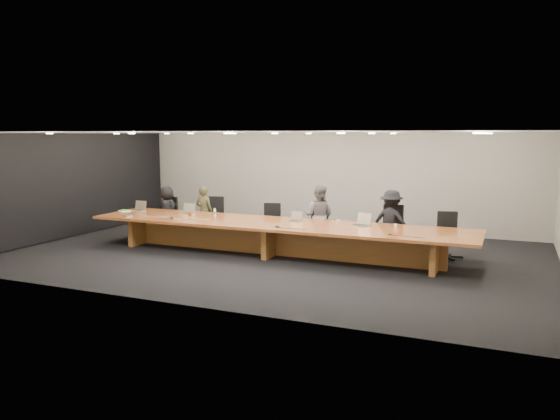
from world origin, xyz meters
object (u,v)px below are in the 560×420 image
(conference_table, at_px, (275,232))
(chair_right, at_px, (391,229))
(laptop_b, at_px, (187,209))
(water_bottle, at_px, (215,213))
(laptop_e, at_px, (361,219))
(amber_mug, at_px, (190,214))
(person_d, at_px, (391,222))
(mic_left, at_px, (172,217))
(chair_left, at_px, (214,217))
(paper_cup_far, at_px, (396,226))
(chair_far_right, at_px, (448,235))
(mic_right, at_px, (390,234))
(person_b, at_px, (204,212))
(chair_mid_right, at_px, (316,225))
(chair_mid_left, at_px, (271,223))
(person_a, at_px, (167,211))
(paper_cup_near, at_px, (338,222))
(laptop_d, at_px, (294,216))
(mic_center, at_px, (277,226))
(av_box, at_px, (128,216))
(chair_far_left, at_px, (166,215))
(person_c, at_px, (319,216))
(laptop_a, at_px, (138,206))

(conference_table, height_order, chair_right, chair_right)
(laptop_b, height_order, water_bottle, laptop_b)
(chair_right, bearing_deg, laptop_e, -117.91)
(amber_mug, bearing_deg, person_d, 13.90)
(water_bottle, height_order, mic_left, water_bottle)
(chair_left, bearing_deg, mic_left, -112.73)
(paper_cup_far, xyz_separation_m, mic_left, (-5.24, -0.71, -0.03))
(chair_far_right, height_order, mic_right, chair_far_right)
(person_b, height_order, person_d, person_d)
(chair_mid_right, bearing_deg, chair_mid_left, -174.37)
(chair_mid_right, xyz_separation_m, amber_mug, (-2.86, -1.23, 0.28))
(chair_far_right, relative_size, laptop_b, 3.15)
(conference_table, bearing_deg, person_a, 163.09)
(chair_far_right, xyz_separation_m, mic_left, (-6.24, -1.55, 0.24))
(laptop_e, relative_size, paper_cup_near, 3.61)
(chair_left, xyz_separation_m, mic_right, (5.11, -1.84, 0.21))
(amber_mug, bearing_deg, mic_right, -6.48)
(chair_left, distance_m, mic_left, 1.72)
(laptop_d, bearing_deg, chair_right, 36.66)
(laptop_e, distance_m, paper_cup_near, 0.53)
(laptop_d, distance_m, mic_right, 2.54)
(mic_center, bearing_deg, paper_cup_near, 39.59)
(person_a, xyz_separation_m, person_d, (6.13, 0.10, 0.07))
(chair_mid_left, relative_size, chair_mid_right, 0.99)
(mic_left, height_order, mic_right, same)
(person_a, relative_size, av_box, 6.11)
(conference_table, height_order, paper_cup_far, paper_cup_far)
(chair_mid_right, relative_size, water_bottle, 5.32)
(chair_mid_left, bearing_deg, paper_cup_far, -29.61)
(chair_mid_right, relative_size, mic_left, 9.30)
(water_bottle, distance_m, paper_cup_near, 3.11)
(water_bottle, relative_size, paper_cup_near, 1.92)
(laptop_b, bearing_deg, mic_left, -84.91)
(chair_far_left, xyz_separation_m, chair_far_right, (7.48, -0.01, -0.00))
(chair_right, relative_size, person_b, 0.82)
(chair_far_left, xyz_separation_m, mic_right, (6.53, -1.70, 0.24))
(person_d, distance_m, paper_cup_near, 1.33)
(conference_table, distance_m, mic_center, 0.67)
(laptop_d, height_order, paper_cup_near, laptop_d)
(chair_right, xyz_separation_m, mic_right, (0.34, -1.78, 0.20))
(chair_left, distance_m, chair_mid_left, 1.74)
(chair_right, relative_size, person_d, 0.77)
(paper_cup_near, height_order, mic_right, paper_cup_near)
(person_c, bearing_deg, laptop_e, 142.87)
(conference_table, height_order, laptop_e, laptop_e)
(person_a, distance_m, person_d, 6.13)
(chair_far_right, distance_m, paper_cup_far, 1.33)
(laptop_a, relative_size, mic_right, 2.87)
(amber_mug, height_order, mic_center, amber_mug)
(chair_mid_right, height_order, laptop_b, chair_mid_right)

